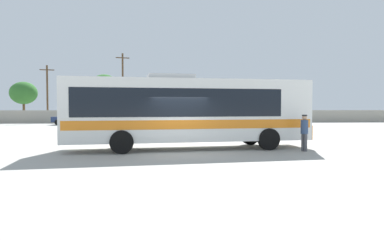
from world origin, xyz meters
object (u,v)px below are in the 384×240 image
coach_bus_white_orange (186,110)px  roadside_tree_midleft (104,87)px  parked_car_leftmost_dark_blue (71,118)px  roadside_tree_midright (157,97)px  utility_pole_far (123,86)px  roadside_tree_left (24,93)px  parked_car_second_silver (120,118)px  attendant_by_bus_door (304,130)px  parked_car_third_red (185,117)px  utility_pole_near (47,93)px

coach_bus_white_orange → roadside_tree_midleft: size_ratio=1.76×
coach_bus_white_orange → parked_car_leftmost_dark_blue: 26.65m
coach_bus_white_orange → roadside_tree_midright: roadside_tree_midright is taller
utility_pole_far → roadside_tree_midleft: 5.62m
parked_car_leftmost_dark_blue → roadside_tree_left: 12.47m
parked_car_second_silver → roadside_tree_left: 16.46m
attendant_by_bus_door → roadside_tree_midleft: (-15.61, 36.31, 4.04)m
parked_car_third_red → roadside_tree_midleft: (-11.36, 10.54, 4.21)m
parked_car_second_silver → parked_car_third_red: parked_car_third_red is taller
roadside_tree_midleft → roadside_tree_midright: bearing=-19.8°
parked_car_second_silver → parked_car_leftmost_dark_blue: bearing=-174.0°
utility_pole_far → roadside_tree_left: (-13.68, 1.71, -0.87)m
utility_pole_near → roadside_tree_midleft: (6.46, 5.19, 1.08)m
attendant_by_bus_door → roadside_tree_left: size_ratio=0.31×
utility_pole_far → coach_bus_white_orange: bearing=-77.2°
parked_car_leftmost_dark_blue → utility_pole_far: (5.04, 6.70, 4.05)m
roadside_tree_midleft → parked_car_third_red: bearing=-42.9°
utility_pole_near → utility_pole_far: bearing=3.7°
parked_car_third_red → utility_pole_near: bearing=163.3°
roadside_tree_midright → parked_car_leftmost_dark_blue: bearing=-138.5°
utility_pole_near → roadside_tree_left: bearing=149.6°
utility_pole_near → roadside_tree_midleft: utility_pole_near is taller
parked_car_leftmost_dark_blue → roadside_tree_midright: (9.57, 8.46, 2.71)m
roadside_tree_left → parked_car_leftmost_dark_blue: bearing=-44.2°
attendant_by_bus_door → parked_car_third_red: attendant_by_bus_door is taller
parked_car_leftmost_dark_blue → utility_pole_near: size_ratio=0.56×
parked_car_third_red → utility_pole_far: 10.83m
parked_car_leftmost_dark_blue → roadside_tree_left: (-8.65, 8.40, 3.18)m
coach_bus_white_orange → parked_car_second_silver: bearing=104.9°
parked_car_leftmost_dark_blue → attendant_by_bus_door: bearing=-55.2°
coach_bus_white_orange → utility_pole_far: utility_pole_far is taller
coach_bus_white_orange → roadside_tree_midright: size_ratio=2.46×
parked_car_second_silver → utility_pole_far: 7.34m
attendant_by_bus_door → parked_car_third_red: 26.12m
parked_car_leftmost_dark_blue → roadside_tree_midright: bearing=41.5°
attendant_by_bus_door → parked_car_leftmost_dark_blue: size_ratio=0.40×
utility_pole_near → roadside_tree_left: (-3.96, 2.33, 0.02)m
parked_car_second_silver → coach_bus_white_orange: bearing=-75.1°
utility_pole_far → roadside_tree_left: size_ratio=1.68×
parked_car_second_silver → utility_pole_near: (-10.17, 5.50, 3.14)m
attendant_by_bus_door → utility_pole_far: 34.28m
parked_car_leftmost_dark_blue → parked_car_third_red: bearing=3.1°
parked_car_second_silver → roadside_tree_midleft: roadside_tree_midleft is taller
coach_bus_white_orange → parked_car_third_red: 24.56m
parked_car_second_silver → utility_pole_far: size_ratio=0.45×
parked_car_second_silver → attendant_by_bus_door: bearing=-65.1°
roadside_tree_midleft → attendant_by_bus_door: bearing=-66.7°
parked_car_second_silver → utility_pole_near: bearing=151.6°
parked_car_leftmost_dark_blue → parked_car_second_silver: parked_car_second_silver is taller
utility_pole_near → roadside_tree_midright: bearing=9.5°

